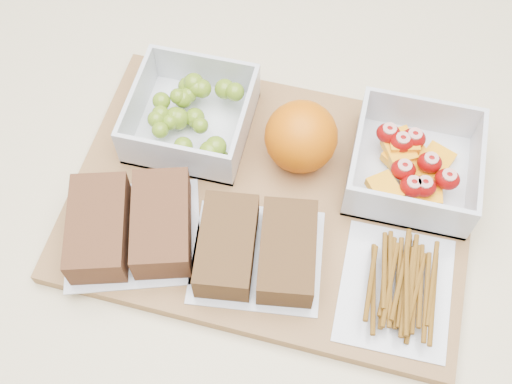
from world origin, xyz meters
TOP-DOWN VIEW (x-y plane):
  - ground at (0.00, 0.00)m, footprint 4.00×4.00m
  - counter at (0.00, 0.00)m, footprint 1.20×0.90m
  - cutting_board at (0.01, -0.01)m, footprint 0.43×0.31m
  - grape_container at (-0.10, 0.05)m, footprint 0.13×0.13m
  - fruit_container at (0.15, 0.04)m, footprint 0.13×0.13m
  - orange at (0.03, 0.04)m, footprint 0.08×0.08m
  - sandwich_bag_left at (-0.12, -0.09)m, footprint 0.17×0.16m
  - sandwich_bag_center at (0.01, -0.09)m, footprint 0.14×0.13m
  - pretzel_bag at (0.15, -0.09)m, footprint 0.11×0.13m

SIDE VIEW (x-z plane):
  - ground at x=0.00m, z-range 0.00..0.00m
  - counter at x=0.00m, z-range 0.00..0.90m
  - cutting_board at x=0.01m, z-range 0.90..0.92m
  - pretzel_bag at x=0.15m, z-range 0.92..0.94m
  - sandwich_bag_center at x=0.01m, z-range 0.92..0.96m
  - sandwich_bag_left at x=-0.12m, z-range 0.92..0.96m
  - fruit_container at x=0.15m, z-range 0.91..0.96m
  - grape_container at x=-0.10m, z-range 0.91..0.97m
  - orange at x=0.03m, z-range 0.92..0.99m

